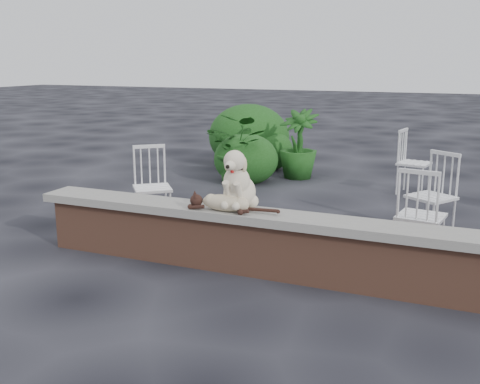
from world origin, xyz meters
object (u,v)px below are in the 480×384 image
at_px(cat, 225,202).
at_px(chair_c, 421,215).
at_px(potted_plant_a, 241,149).
at_px(chair_b, 431,196).
at_px(potted_plant_b, 298,144).
at_px(dog, 240,178).
at_px(chair_e, 414,162).
at_px(chair_a, 152,187).

bearing_deg(cat, chair_c, 30.74).
xyz_separation_m(cat, potted_plant_a, (-1.32, 3.53, -0.11)).
relative_size(chair_b, potted_plant_b, 0.83).
distance_m(chair_c, chair_b, 0.85).
distance_m(dog, potted_plant_a, 3.67).
height_order(chair_c, potted_plant_b, potted_plant_b).
distance_m(cat, chair_c, 1.92).
height_order(dog, cat, dog).
xyz_separation_m(chair_e, potted_plant_a, (-2.59, -0.35, 0.09)).
height_order(cat, chair_e, chair_e).
relative_size(chair_c, potted_plant_a, 0.84).
height_order(cat, chair_a, chair_a).
distance_m(chair_a, chair_b, 3.17).
distance_m(dog, cat, 0.26).
distance_m(dog, chair_a, 1.76).
relative_size(chair_a, potted_plant_b, 0.83).
bearing_deg(chair_a, chair_c, -39.37).
relative_size(dog, potted_plant_a, 0.51).
bearing_deg(chair_c, dog, 36.34).
bearing_deg(chair_b, potted_plant_b, 165.82).
bearing_deg(potted_plant_a, dog, -67.51).
xyz_separation_m(chair_c, potted_plant_a, (-2.96, 2.56, 0.09)).
xyz_separation_m(dog, chair_b, (1.58, 1.68, -0.40)).
relative_size(chair_e, potted_plant_a, 0.84).
height_order(chair_e, potted_plant_a, potted_plant_a).
xyz_separation_m(chair_a, chair_b, (3.06, 0.81, 0.00)).
distance_m(chair_a, potted_plant_b, 3.39).
bearing_deg(chair_b, chair_e, 134.12).
bearing_deg(cat, chair_e, 71.70).
height_order(cat, chair_b, chair_b).
bearing_deg(potted_plant_a, chair_a, -91.78).
bearing_deg(cat, dog, 61.78).
bearing_deg(potted_plant_a, chair_c, -40.84).
height_order(cat, potted_plant_a, potted_plant_a).
xyz_separation_m(potted_plant_a, potted_plant_b, (0.70, 0.78, 0.01)).
relative_size(dog, chair_c, 0.61).
height_order(dog, chair_e, dog).
height_order(chair_a, potted_plant_a, potted_plant_a).
relative_size(cat, chair_e, 1.08).
distance_m(cat, chair_b, 2.48).
bearing_deg(potted_plant_a, chair_b, -29.77).
height_order(chair_a, potted_plant_b, potted_plant_b).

